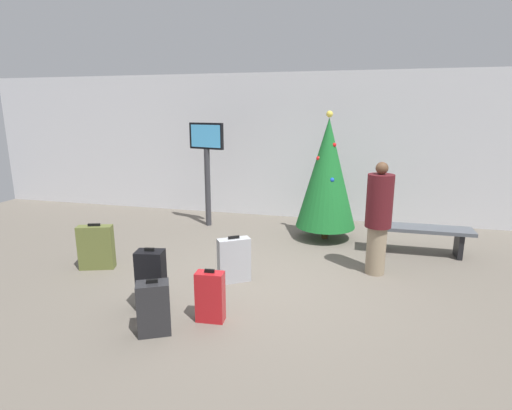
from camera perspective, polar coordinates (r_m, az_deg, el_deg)
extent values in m
plane|color=#665E54|center=(5.82, 1.33, -11.04)|extent=(16.00, 16.00, 0.00)
cube|color=silver|center=(9.09, 6.85, 8.21)|extent=(16.00, 0.20, 3.20)
cylinder|color=#4C3319|center=(7.82, 9.75, -3.81)|extent=(0.12, 0.12, 0.24)
cone|color=#196628|center=(7.56, 10.09, 4.45)|extent=(1.12, 1.12, 2.03)
sphere|color=#F2D84C|center=(7.48, 10.43, 12.62)|extent=(0.12, 0.12, 0.12)
sphere|color=red|center=(7.43, 11.06, 8.40)|extent=(0.08, 0.08, 0.08)
sphere|color=blue|center=(7.66, 11.65, 5.42)|extent=(0.08, 0.08, 0.08)
sphere|color=red|center=(7.88, 8.60, 2.92)|extent=(0.08, 0.08, 0.08)
sphere|color=blue|center=(7.31, 10.78, 3.55)|extent=(0.08, 0.08, 0.08)
sphere|color=red|center=(7.44, 8.87, 6.59)|extent=(0.08, 0.08, 0.08)
sphere|color=yellow|center=(7.78, 12.08, 2.85)|extent=(0.08, 0.08, 0.08)
cylinder|color=#333338|center=(8.48, -6.89, 2.44)|extent=(0.12, 0.12, 1.62)
cube|color=black|center=(8.34, -7.09, 9.72)|extent=(0.79, 0.28, 0.53)
cube|color=#4CB2F2|center=(8.30, -7.21, 9.70)|extent=(0.69, 0.20, 0.45)
cube|color=#4C5159|center=(7.33, 22.23, -3.12)|extent=(1.70, 0.44, 0.06)
cube|color=black|center=(7.33, 17.13, -4.66)|extent=(0.08, 0.35, 0.42)
cube|color=black|center=(7.51, 26.89, -5.10)|extent=(0.08, 0.35, 0.42)
cylinder|color=gray|center=(6.28, 16.71, -6.17)|extent=(0.28, 0.28, 0.73)
cylinder|color=#4C1419|center=(6.08, 17.18, 0.56)|extent=(0.53, 0.53, 0.78)
sphere|color=brown|center=(5.99, 17.49, 5.02)|extent=(0.18, 0.18, 0.18)
cube|color=#9EA0A5|center=(5.76, -3.14, -7.85)|extent=(0.48, 0.40, 0.64)
cube|color=black|center=(5.65, -3.19, -4.62)|extent=(0.15, 0.11, 0.04)
cube|color=#59602D|center=(6.68, -21.79, -5.61)|extent=(0.55, 0.35, 0.68)
cube|color=black|center=(6.58, -22.06, -2.63)|extent=(0.18, 0.09, 0.04)
cube|color=#232326|center=(4.64, -14.35, -14.06)|extent=(0.41, 0.36, 0.60)
cube|color=black|center=(4.50, -14.59, -10.45)|extent=(0.12, 0.08, 0.04)
cube|color=#B2191E|center=(4.78, -6.53, -12.84)|extent=(0.34, 0.20, 0.60)
cube|color=black|center=(4.65, -6.63, -9.30)|extent=(0.12, 0.04, 0.04)
cube|color=black|center=(5.13, -14.67, -10.34)|extent=(0.37, 0.28, 0.76)
cube|color=black|center=(4.99, -14.94, -6.13)|extent=(0.12, 0.05, 0.04)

